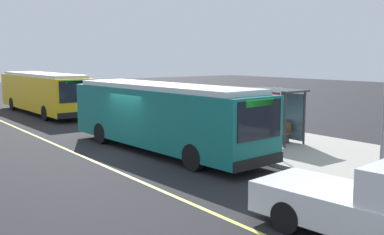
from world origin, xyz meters
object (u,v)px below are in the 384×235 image
(transit_bus_main, at_px, (163,115))
(waiting_bench, at_px, (275,131))
(route_sign_post, at_px, (276,112))
(transit_bus_second, at_px, (43,92))
(pickup_truck, at_px, (384,208))

(transit_bus_main, xyz_separation_m, waiting_bench, (1.80, 5.18, -0.98))
(waiting_bench, xyz_separation_m, route_sign_post, (2.35, -2.57, 1.32))
(transit_bus_second, xyz_separation_m, waiting_bench, (17.97, 4.91, -0.98))
(transit_bus_main, xyz_separation_m, pickup_truck, (11.08, -1.58, -0.76))
(route_sign_post, bearing_deg, waiting_bench, 132.50)
(pickup_truck, bearing_deg, transit_bus_main, 171.87)
(transit_bus_second, height_order, waiting_bench, transit_bus_second)
(transit_bus_second, bearing_deg, pickup_truck, -3.89)
(transit_bus_main, height_order, waiting_bench, transit_bus_main)
(transit_bus_main, bearing_deg, route_sign_post, 32.20)
(transit_bus_second, bearing_deg, transit_bus_main, -0.95)
(transit_bus_second, bearing_deg, route_sign_post, 6.59)
(pickup_truck, distance_m, route_sign_post, 8.18)
(transit_bus_second, height_order, pickup_truck, transit_bus_second)
(transit_bus_main, distance_m, transit_bus_second, 16.17)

